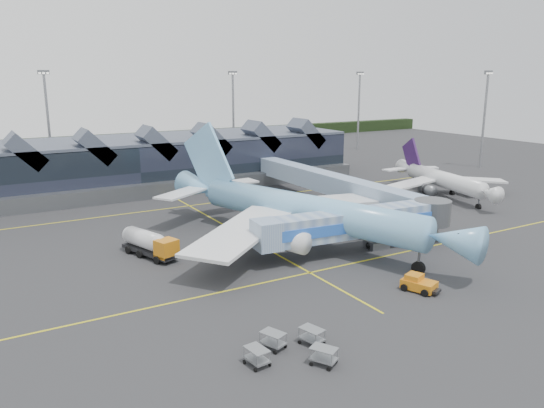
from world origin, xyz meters
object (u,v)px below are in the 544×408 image
regional_jet (441,179)px  jet_bridge (369,222)px  main_airliner (298,209)px  fuel_truck (148,242)px  pushback_tug (419,284)px

regional_jet → jet_bridge: 36.02m
main_airliner → fuel_truck: size_ratio=5.00×
jet_bridge → pushback_tug: bearing=-103.2°
main_airliner → regional_jet: 38.71m
regional_jet → jet_bridge: regional_jet is taller
regional_jet → pushback_tug: size_ratio=6.87×
main_airliner → regional_jet: bearing=-3.8°
pushback_tug → regional_jet: bearing=19.6°
fuel_truck → pushback_tug: size_ratio=2.23×
jet_bridge → pushback_tug: jet_bridge is taller
jet_bridge → fuel_truck: bearing=160.3°
regional_jet → jet_bridge: size_ratio=1.00×
jet_bridge → main_airliner: bearing=133.3°
pushback_tug → fuel_truck: bearing=109.7°
main_airliner → fuel_truck: (-18.77, 3.98, -2.69)m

